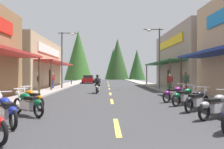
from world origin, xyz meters
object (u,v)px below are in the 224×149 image
parked_car_curbside (88,79)px  pedestrian_browsing (38,81)px  motorcycle_parked_left_3 (28,103)px  motorcycle_parked_right_1 (216,105)px  motorcycle_parked_left_2 (6,110)px  pedestrian_waiting (185,81)px  rider_cruising_lead (97,85)px  motorcycle_parked_left_4 (32,98)px  pedestrian_by_shop (52,79)px  streetlamp_right (157,50)px  motorcycle_parked_right_3 (185,96)px  pedestrian_strolling (170,81)px  motorcycle_parked_right_2 (197,100)px  streetlamp_left (65,52)px  motorcycle_parked_right_4 (175,94)px

parked_car_curbside → pedestrian_browsing: bearing=170.5°
motorcycle_parked_left_3 → pedestrian_browsing: bearing=-34.3°
motorcycle_parked_right_1 → motorcycle_parked_left_2: (-7.05, -0.87, 0.00)m
motorcycle_parked_left_3 → pedestrian_waiting: 12.01m
rider_cruising_lead → motorcycle_parked_right_1: bearing=-154.5°
motorcycle_parked_left_4 → pedestrian_by_shop: 13.22m
streetlamp_right → pedestrian_by_shop: (-10.62, 0.64, -3.00)m
motorcycle_parked_right_3 → rider_cruising_lead: 8.90m
parked_car_curbside → pedestrian_by_shop: bearing=170.2°
motorcycle_parked_left_3 → rider_cruising_lead: size_ratio=0.78×
motorcycle_parked_left_4 → pedestrian_strolling: pedestrian_strolling is taller
motorcycle_parked_right_2 → pedestrian_waiting: (1.99, 7.17, 0.56)m
motorcycle_parked_right_3 → pedestrian_waiting: size_ratio=1.01×
motorcycle_parked_right_3 → motorcycle_parked_left_2: (-7.14, -4.32, 0.00)m
motorcycle_parked_right_1 → pedestrian_strolling: size_ratio=1.12×
motorcycle_parked_right_2 → pedestrian_browsing: pedestrian_browsing is taller
motorcycle_parked_right_1 → pedestrian_browsing: pedestrian_browsing is taller
pedestrian_browsing → streetlamp_left: bearing=55.7°
streetlamp_left → pedestrian_strolling: streetlamp_left is taller
motorcycle_parked_right_3 → motorcycle_parked_right_1: bearing=-126.7°
motorcycle_parked_right_2 → motorcycle_parked_left_4: 7.36m
motorcycle_parked_right_2 → parked_car_curbside: parked_car_curbside is taller
motorcycle_parked_left_3 → motorcycle_parked_left_4: same height
motorcycle_parked_right_3 → pedestrian_waiting: (1.89, 5.37, 0.56)m
pedestrian_strolling → pedestrian_by_shop: bearing=65.6°
streetlamp_right → motorcycle_parked_left_2: size_ratio=3.54×
motorcycle_parked_right_4 → pedestrian_strolling: bearing=43.0°
parked_car_curbside → motorcycle_parked_right_3: bearing=-166.9°
pedestrian_browsing → rider_cruising_lead: bearing=-25.9°
motorcycle_parked_right_4 → pedestrian_waiting: bearing=30.0°
pedestrian_waiting → pedestrian_browsing: bearing=-67.3°
streetlamp_right → pedestrian_browsing: (-11.03, -2.77, -3.04)m
pedestrian_by_shop → pedestrian_strolling: 11.71m
streetlamp_left → motorcycle_parked_left_3: streetlamp_left is taller
pedestrian_waiting → streetlamp_right: bearing=-134.2°
rider_cruising_lead → pedestrian_strolling: size_ratio=1.30×
motorcycle_parked_right_1 → pedestrian_waiting: size_ratio=1.03×
motorcycle_parked_left_3 → pedestrian_strolling: pedestrian_strolling is taller
motorcycle_parked_left_4 → motorcycle_parked_right_1: bearing=-153.8°
motorcycle_parked_left_4 → pedestrian_by_shop: size_ratio=0.90×
motorcycle_parked_left_3 → pedestrian_waiting: size_ratio=0.94×
streetlamp_right → pedestrian_waiting: (0.83, -6.00, -2.99)m
motorcycle_parked_right_2 → rider_cruising_lead: (-4.66, 9.31, 0.17)m
motorcycle_parked_right_2 → motorcycle_parked_right_4: (0.03, 3.21, 0.00)m
rider_cruising_lead → pedestrian_strolling: 6.48m
parked_car_curbside → motorcycle_parked_right_2: bearing=-167.9°
motorcycle_parked_right_2 → pedestrian_waiting: size_ratio=0.93×
streetlamp_right → motorcycle_parked_left_2: bearing=-117.6°
rider_cruising_lead → motorcycle_parked_right_2: bearing=-151.0°
streetlamp_right → motorcycle_parked_left_2: (-8.19, -15.69, -3.55)m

